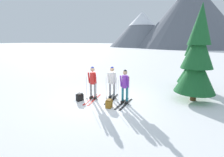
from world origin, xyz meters
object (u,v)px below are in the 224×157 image
Objects in this scene: skier_in_purple at (125,85)px; pine_tree_near at (190,63)px; backpack_on_snow_front at (80,97)px; skier_in_red at (93,82)px; backpack_on_snow_beside at (109,104)px; pine_tree_mid at (197,58)px; skier_in_white at (112,81)px.

skier_in_purple is 0.49× the size of pine_tree_near.
pine_tree_near is 7.20m from backpack_on_snow_front.
skier_in_red is at bearing 176.25° from skier_in_purple.
backpack_on_snow_beside is at bearing -13.68° from backpack_on_snow_front.
backpack_on_snow_beside is at bearing -127.94° from pine_tree_near.
skier_in_red is at bearing 39.36° from backpack_on_snow_front.
backpack_on_snow_front is (-5.46, -1.79, -1.96)m from pine_tree_mid.
skier_in_white is at bearing 101.37° from backpack_on_snow_beside.
pine_tree_near is 6.32m from backpack_on_snow_beside.
skier_in_white is 4.30m from pine_tree_mid.
skier_in_white is 1.82m from backpack_on_snow_front.
pine_tree_mid reaches higher than backpack_on_snow_beside.
skier_in_purple is 3.73m from pine_tree_mid.
skier_in_purple is 4.44× the size of backpack_on_snow_beside.
pine_tree_mid reaches higher than skier_in_white.
pine_tree_mid reaches higher than pine_tree_near.
skier_in_purple is 4.22× the size of backpack_on_snow_front.
pine_tree_near is 2.72m from pine_tree_mid.
backpack_on_snow_beside is at bearing -78.63° from skier_in_white.
skier_in_purple is 1.19m from backpack_on_snow_beside.
skier_in_purple is 2.40m from backpack_on_snow_front.
backpack_on_snow_front is at bearing -161.84° from pine_tree_mid.
backpack_on_snow_front is at bearing 166.32° from backpack_on_snow_beside.
pine_tree_near reaches higher than backpack_on_snow_front.
backpack_on_snow_beside is (-3.76, -2.20, -1.96)m from pine_tree_mid.
skier_in_red reaches higher than backpack_on_snow_front.
skier_in_red is at bearing 143.78° from backpack_on_snow_beside.
skier_in_red is at bearing -141.04° from pine_tree_near.
backpack_on_snow_front is at bearing -171.76° from skier_in_purple.
backpack_on_snow_beside is at bearing -126.79° from skier_in_purple.
pine_tree_mid is 12.35× the size of backpack_on_snow_beside.
skier_in_red is 1.06× the size of skier_in_purple.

